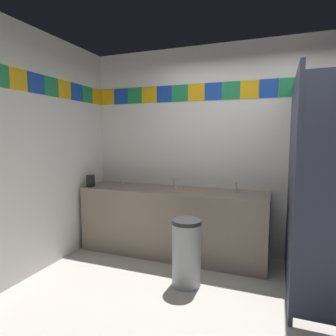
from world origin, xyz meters
The scene contains 10 objects.
ground_plane centered at (0.00, 0.00, 0.00)m, with size 9.85×9.85×0.00m, color #B2ADA3.
wall_back centered at (0.00, 1.51, 1.35)m, with size 4.48×0.09×2.68m.
wall_side centered at (-2.28, 0.00, 1.35)m, with size 0.09×2.95×2.68m.
vanity_counter centered at (-1.00, 1.16, 0.44)m, with size 2.37×0.62×0.85m.
faucet_left centered at (-1.79, 1.25, 0.90)m, with size 0.04×0.10×0.14m.
faucet_center centered at (-1.00, 1.25, 0.90)m, with size 0.04×0.10×0.14m.
faucet_right centered at (-0.21, 1.25, 0.90)m, with size 0.04×0.10×0.14m.
soap_dispenser centered at (-2.11, 0.97, 0.93)m, with size 0.09×0.09×0.16m.
stall_divider centered at (0.56, 0.54, 1.05)m, with size 0.92×1.36×2.09m.
trash_bin centered at (-0.59, 0.46, 0.34)m, with size 0.30×0.30×0.69m.
Camera 1 is at (0.24, -2.26, 1.52)m, focal length 30.97 mm.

